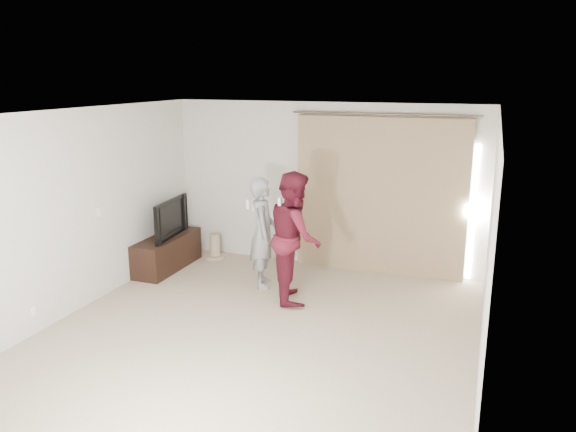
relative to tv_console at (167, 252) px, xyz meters
The scene contains 10 objects.
floor 2.84m from the tv_console, 36.76° to the right, with size 5.50×5.50×0.00m, color tan.
wall_back 2.71m from the tv_console, 25.04° to the left, with size 5.00×0.04×2.60m, color beige.
wall_left 2.00m from the tv_console, 97.91° to the right, with size 0.04×5.50×2.60m.
ceiling 3.67m from the tv_console, 36.76° to the right, with size 5.00×5.50×0.01m, color silver.
curtain 3.46m from the tv_console, 17.28° to the left, with size 2.80×0.11×2.46m.
tv_console is the anchor object (origin of this frame).
tv 0.56m from the tv_console, ahead, with size 1.05×0.14×0.60m, color black.
scratching_post 0.86m from the tv_console, 55.84° to the left, with size 0.32×0.32×0.42m.
person_man 1.81m from the tv_console, ahead, with size 0.57×0.68×1.60m.
person_woman 2.45m from the tv_console, 11.76° to the right, with size 0.97×1.06×1.78m.
Camera 1 is at (2.44, -5.62, 3.00)m, focal length 35.00 mm.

